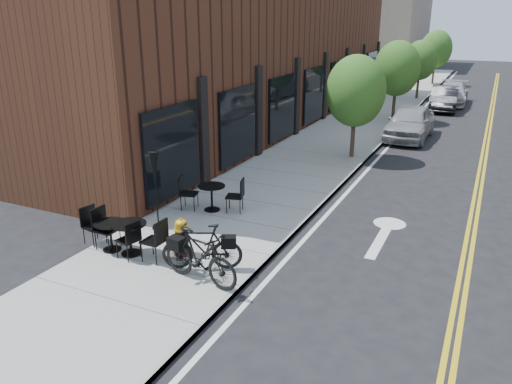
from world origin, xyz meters
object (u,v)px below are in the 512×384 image
Objects in this scene: bicycle_left at (202,247)px; patio_umbrella at (155,174)px; bicycle_right at (200,257)px; parked_car_c at (452,93)px; parked_car_a at (410,122)px; bistro_set_b at (130,234)px; bistro_set_a at (110,232)px; bistro_set_c at (212,194)px; parked_car_b at (444,98)px; fire_hydrant at (182,237)px.

patio_umbrella is (-2.13, 1.36, 0.93)m from bicycle_left.
bicycle_left is 0.56m from bicycle_right.
patio_umbrella is 0.44× the size of parked_car_c.
bistro_set_b is at bearing -102.91° from parked_car_a.
bicycle_right is at bearing 3.45° from bistro_set_a.
bistro_set_a is at bearing -120.50° from bistro_set_c.
parked_car_c reaches higher than bicycle_left.
patio_umbrella reaches higher than parked_car_b.
bicycle_right is (1.03, -0.90, 0.14)m from fire_hydrant.
bistro_set_c is (-0.77, 2.64, 0.06)m from fire_hydrant.
bicycle_right is 3.15m from patio_umbrella.
parked_car_b is (3.98, 19.95, 0.09)m from bistro_set_c.
parked_car_a reaches higher than parked_car_b.
patio_umbrella is 13.93m from parked_car_a.
bistro_set_a is 26.02m from parked_car_c.
bicycle_left reaches higher than bistro_set_c.
bistro_set_c is (0.29, 3.13, -0.02)m from bistro_set_b.
bistro_set_a is at bearing -105.73° from parked_car_b.
parked_car_b is at bearing 4.17° from bicycle_right.
bistro_set_c is 2.02m from patio_umbrella.
bicycle_right is 0.45× the size of parked_car_b.
patio_umbrella is at bearing 102.97° from bistro_set_b.
bistro_set_b is at bearing -111.31° from bistro_set_c.
bistro_set_a is 1.80m from patio_umbrella.
parked_car_a reaches higher than bicycle_right.
bicycle_left is 25.54m from parked_car_c.
parked_car_b reaches higher than bicycle_right.
fire_hydrant is at bearing -102.09° from parked_car_b.
fire_hydrant is 14.52m from parked_car_a.
parked_car_c is (5.02, 25.53, 0.09)m from bistro_set_a.
bistro_set_c is 0.43× the size of parked_car_b.
parked_car_a is 0.96× the size of parked_car_c.
bistro_set_b is 15.23m from parked_car_a.
parked_car_a is at bearing -98.00° from parked_car_b.
parked_car_b is (4.27, 23.08, 0.07)m from bistro_set_b.
bistro_set_c is at bearing 70.60° from patio_umbrella.
parked_car_c is (0.80, 10.73, -0.09)m from parked_car_a.
bistro_set_a is at bearing -174.87° from bistro_set_b.
patio_umbrella is (-0.30, 1.45, 0.95)m from bistro_set_b.
patio_umbrella is 0.49× the size of parked_car_b.
bistro_set_b is (-1.06, -0.49, 0.07)m from fire_hydrant.
parked_car_c is at bearing 62.36° from fire_hydrant.
patio_umbrella reaches higher than parked_car_c.
parked_car_c reaches higher than bicycle_right.
parked_car_a is at bearing 73.32° from patio_umbrella.
bicycle_left is at bearing -79.08° from bistro_set_c.
parked_car_a is 10.76m from parked_car_c.
parked_car_a is at bearing 85.75° from bistro_set_a.
bicycle_left reaches higher than bistro_set_b.
parked_car_c is (2.66, 25.41, 0.03)m from bicycle_left.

